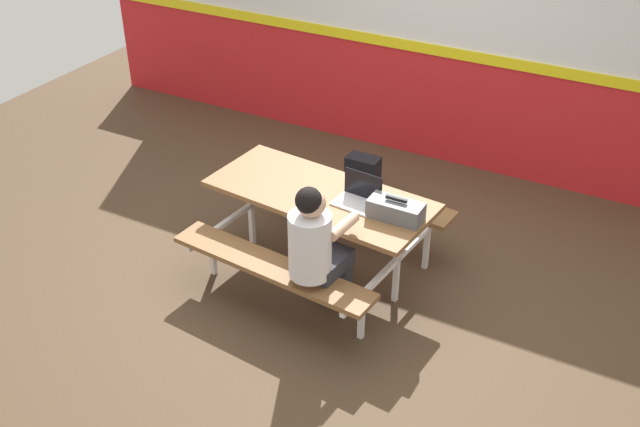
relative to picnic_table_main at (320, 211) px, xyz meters
name	(u,v)px	position (x,y,z in m)	size (l,w,h in m)	color
ground_plane	(333,275)	(0.12, 0.00, -0.58)	(10.00, 10.00, 0.02)	#4C3826
accent_backdrop	(447,39)	(0.12, 2.32, 0.67)	(8.00, 0.14, 2.60)	red
picnic_table_main	(320,211)	(0.00, 0.00, 0.00)	(1.81, 1.70, 0.74)	brown
student_nearer	(316,245)	(0.29, -0.59, 0.13)	(0.39, 0.54, 1.21)	#2D2D38
laptop_silver	(358,197)	(0.32, 0.01, 0.21)	(0.34, 0.25, 0.22)	silver
toolbox_grey	(396,210)	(0.65, -0.06, 0.24)	(0.40, 0.18, 0.18)	#595B60
backpack_dark	(363,178)	(-0.19, 1.19, -0.36)	(0.30, 0.22, 0.44)	black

